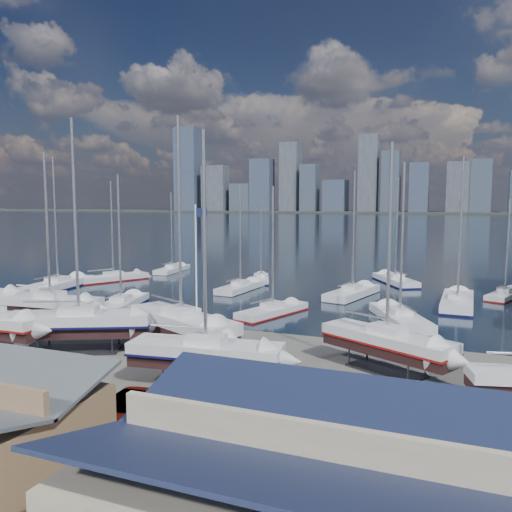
% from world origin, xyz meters
% --- Properties ---
extents(ground, '(1400.00, 1400.00, 0.00)m').
position_xyz_m(ground, '(0.00, -10.00, 0.00)').
color(ground, '#605E59').
rests_on(ground, ground).
extents(water, '(1400.00, 600.00, 0.40)m').
position_xyz_m(water, '(0.00, 300.00, -0.15)').
color(water, '#1B2C40').
rests_on(water, ground).
extents(far_shore, '(1400.00, 80.00, 2.20)m').
position_xyz_m(far_shore, '(0.00, 560.00, 1.10)').
color(far_shore, '#2D332D').
rests_on(far_shore, ground).
extents(skyline, '(639.14, 43.80, 107.69)m').
position_xyz_m(skyline, '(-7.83, 553.76, 39.09)').
color(skyline, '#475166').
rests_on(skyline, far_shore).
extents(shed_blue, '(13.65, 9.45, 4.71)m').
position_xyz_m(shed_blue, '(16.00, -26.00, 2.42)').
color(shed_blue, '#BFB293').
rests_on(shed_blue, ground).
extents(sailboat_cradle_2, '(9.81, 3.45, 15.73)m').
position_xyz_m(sailboat_cradle_2, '(-13.78, -5.30, 2.06)').
color(sailboat_cradle_2, '#2D2D33').
rests_on(sailboat_cradle_2, ground).
extents(sailboat_cradle_3, '(11.08, 7.37, 17.38)m').
position_xyz_m(sailboat_cradle_3, '(-6.07, -10.47, 2.14)').
color(sailboat_cradle_3, '#2D2D33').
rests_on(sailboat_cradle_3, ground).
extents(sailboat_cradle_4, '(11.05, 7.43, 17.52)m').
position_xyz_m(sailboat_cradle_4, '(1.28, -7.88, 2.15)').
color(sailboat_cradle_4, '#2D2D33').
rests_on(sailboat_cradle_4, ground).
extents(sailboat_cradle_5, '(9.83, 3.95, 15.49)m').
position_xyz_m(sailboat_cradle_5, '(6.24, -13.52, 2.04)').
color(sailboat_cradle_5, '#2D2D33').
rests_on(sailboat_cradle_5, ground).
extents(sailboat_cradle_6, '(9.42, 6.62, 15.07)m').
position_xyz_m(sailboat_cradle_6, '(16.25, -6.83, 2.02)').
color(sailboat_cradle_6, '#2D2D33').
rests_on(sailboat_cradle_6, ground).
extents(sailboat_moored_0, '(5.06, 12.42, 18.03)m').
position_xyz_m(sailboat_moored_0, '(-27.74, 10.54, 0.31)').
color(sailboat_moored_0, black).
rests_on(sailboat_moored_0, water).
extents(sailboat_moored_1, '(7.17, 10.23, 15.05)m').
position_xyz_m(sailboat_moored_1, '(-25.24, 18.79, 0.31)').
color(sailboat_moored_1, black).
rests_on(sailboat_moored_1, water).
extents(sailboat_moored_2, '(3.46, 9.21, 13.58)m').
position_xyz_m(sailboat_moored_2, '(-22.27, 30.16, 0.32)').
color(sailboat_moored_2, black).
rests_on(sailboat_moored_2, water).
extents(sailboat_moored_3, '(5.13, 10.33, 14.87)m').
position_xyz_m(sailboat_moored_3, '(-12.55, 3.44, 0.31)').
color(sailboat_moored_3, black).
rests_on(sailboat_moored_3, water).
extents(sailboat_moored_4, '(3.34, 9.43, 13.97)m').
position_xyz_m(sailboat_moored_4, '(-4.95, 18.03, 0.32)').
color(sailboat_moored_4, black).
rests_on(sailboat_moored_4, water).
extents(sailboat_moored_5, '(4.75, 8.01, 11.58)m').
position_xyz_m(sailboat_moored_5, '(-5.20, 26.16, 0.31)').
color(sailboat_moored_5, black).
rests_on(sailboat_moored_5, water).
extents(sailboat_moored_6, '(5.35, 9.34, 13.47)m').
position_xyz_m(sailboat_moored_6, '(3.56, 6.32, 0.31)').
color(sailboat_moored_6, black).
rests_on(sailboat_moored_6, water).
extents(sailboat_moored_7, '(5.29, 10.80, 15.72)m').
position_xyz_m(sailboat_moored_7, '(9.22, 19.05, 0.32)').
color(sailboat_moored_7, black).
rests_on(sailboat_moored_7, water).
extents(sailboat_moored_8, '(7.45, 10.43, 15.41)m').
position_xyz_m(sailboat_moored_8, '(12.95, 31.22, 0.31)').
color(sailboat_moored_8, black).
rests_on(sailboat_moored_8, water).
extents(sailboat_moored_9, '(6.96, 10.63, 15.64)m').
position_xyz_m(sailboat_moored_9, '(15.78, 7.71, 0.32)').
color(sailboat_moored_9, black).
rests_on(sailboat_moored_9, water).
extents(sailboat_moored_10, '(3.61, 11.50, 17.02)m').
position_xyz_m(sailboat_moored_10, '(20.90, 17.66, 0.31)').
color(sailboat_moored_10, black).
rests_on(sailboat_moored_10, water).
extents(sailboat_moored_11, '(5.09, 8.41, 12.17)m').
position_xyz_m(sailboat_moored_11, '(26.19, 24.83, 0.31)').
color(sailboat_moored_11, black).
rests_on(sailboat_moored_11, water).
extents(car_b, '(4.13, 2.78, 1.29)m').
position_xyz_m(car_b, '(-2.08, -18.93, 0.64)').
color(car_b, gray).
rests_on(car_b, ground).
extents(car_c, '(2.86, 5.34, 1.43)m').
position_xyz_m(car_c, '(4.72, -19.75, 0.71)').
color(car_c, gray).
rests_on(car_c, ground).
extents(car_d, '(2.35, 5.27, 1.50)m').
position_xyz_m(car_d, '(11.33, -20.39, 0.75)').
color(car_d, gray).
rests_on(car_d, ground).
extents(flagpole, '(0.98, 0.12, 11.10)m').
position_xyz_m(flagpole, '(2.84, -8.17, 6.34)').
color(flagpole, white).
rests_on(flagpole, ground).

